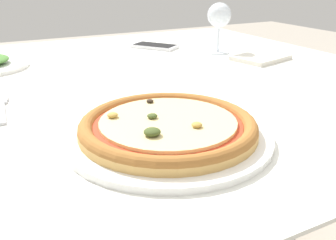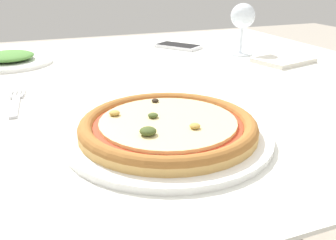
{
  "view_description": "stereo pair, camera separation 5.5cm",
  "coord_description": "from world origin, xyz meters",
  "px_view_note": "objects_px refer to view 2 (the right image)",
  "views": [
    {
      "loc": [
        -0.33,
        -0.79,
        0.97
      ],
      "look_at": [
        -0.1,
        -0.33,
        0.76
      ],
      "focal_mm": 40.0,
      "sensor_mm": 36.0,
      "label": 1
    },
    {
      "loc": [
        -0.28,
        -0.81,
        0.97
      ],
      "look_at": [
        -0.1,
        -0.33,
        0.76
      ],
      "focal_mm": 40.0,
      "sensor_mm": 36.0,
      "label": 2
    }
  ],
  "objects_px": {
    "dining_table": "(156,108)",
    "pizza_plate": "(168,128)",
    "wine_glass_far_left": "(243,18)",
    "cell_phone": "(178,46)",
    "fork": "(16,101)",
    "side_plate": "(9,59)"
  },
  "relations": [
    {
      "from": "dining_table",
      "to": "pizza_plate",
      "type": "distance_m",
      "value": 0.36
    },
    {
      "from": "wine_glass_far_left",
      "to": "cell_phone",
      "type": "xyz_separation_m",
      "value": [
        -0.14,
        0.16,
        -0.1
      ]
    },
    {
      "from": "dining_table",
      "to": "cell_phone",
      "type": "xyz_separation_m",
      "value": [
        0.19,
        0.31,
        0.08
      ]
    },
    {
      "from": "dining_table",
      "to": "wine_glass_far_left",
      "type": "bearing_deg",
      "value": 24.62
    },
    {
      "from": "fork",
      "to": "side_plate",
      "type": "relative_size",
      "value": 0.76
    },
    {
      "from": "cell_phone",
      "to": "pizza_plate",
      "type": "bearing_deg",
      "value": -114.03
    },
    {
      "from": "pizza_plate",
      "to": "side_plate",
      "type": "distance_m",
      "value": 0.64
    },
    {
      "from": "dining_table",
      "to": "pizza_plate",
      "type": "xyz_separation_m",
      "value": [
        -0.1,
        -0.33,
        0.1
      ]
    },
    {
      "from": "wine_glass_far_left",
      "to": "cell_phone",
      "type": "height_order",
      "value": "wine_glass_far_left"
    },
    {
      "from": "dining_table",
      "to": "pizza_plate",
      "type": "height_order",
      "value": "pizza_plate"
    },
    {
      "from": "pizza_plate",
      "to": "side_plate",
      "type": "height_order",
      "value": "pizza_plate"
    },
    {
      "from": "wine_glass_far_left",
      "to": "side_plate",
      "type": "relative_size",
      "value": 0.66
    },
    {
      "from": "fork",
      "to": "dining_table",
      "type": "bearing_deg",
      "value": 13.17
    },
    {
      "from": "wine_glass_far_left",
      "to": "dining_table",
      "type": "bearing_deg",
      "value": -155.38
    },
    {
      "from": "fork",
      "to": "wine_glass_far_left",
      "type": "distance_m",
      "value": 0.68
    },
    {
      "from": "side_plate",
      "to": "wine_glass_far_left",
      "type": "bearing_deg",
      "value": -10.81
    },
    {
      "from": "pizza_plate",
      "to": "side_plate",
      "type": "relative_size",
      "value": 1.4
    },
    {
      "from": "wine_glass_far_left",
      "to": "cell_phone",
      "type": "relative_size",
      "value": 0.94
    },
    {
      "from": "dining_table",
      "to": "pizza_plate",
      "type": "bearing_deg",
      "value": -106.34
    },
    {
      "from": "dining_table",
      "to": "side_plate",
      "type": "bearing_deg",
      "value": 139.84
    },
    {
      "from": "side_plate",
      "to": "cell_phone",
      "type": "bearing_deg",
      "value": 4.03
    },
    {
      "from": "dining_table",
      "to": "fork",
      "type": "relative_size",
      "value": 7.34
    }
  ]
}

